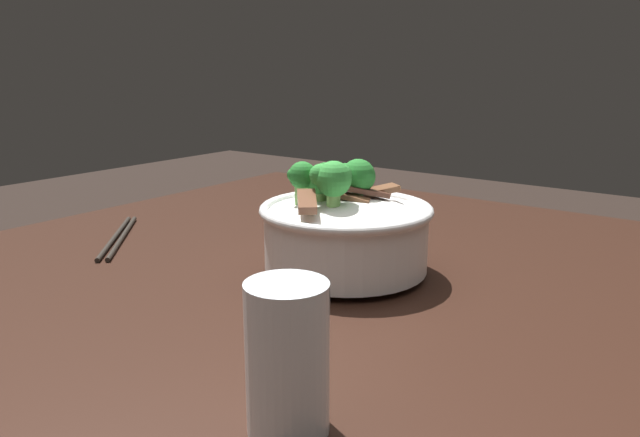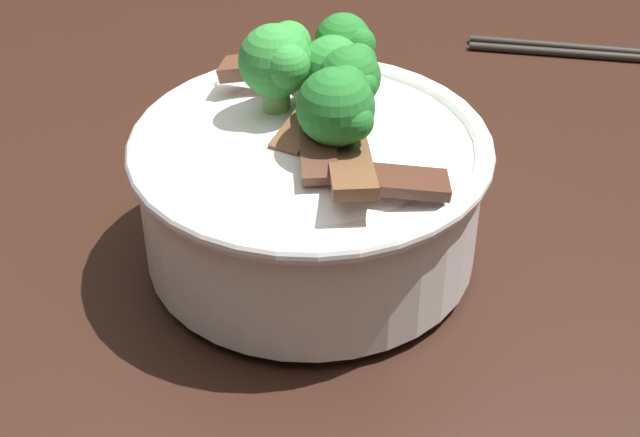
{
  "view_description": "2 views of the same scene",
  "coord_description": "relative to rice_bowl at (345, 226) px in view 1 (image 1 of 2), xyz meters",
  "views": [
    {
      "loc": [
        -0.45,
        -0.48,
        1.07
      ],
      "look_at": [
        0.14,
        -0.03,
        0.88
      ],
      "focal_mm": 34.08,
      "sensor_mm": 36.0,
      "label": 1
    },
    {
      "loc": [
        0.55,
        -0.35,
        1.2
      ],
      "look_at": [
        0.17,
        -0.07,
        0.85
      ],
      "focal_mm": 54.96,
      "sensor_mm": 36.0,
      "label": 2
    }
  ],
  "objects": [
    {
      "name": "dining_table",
      "position": [
        -0.15,
        0.07,
        -0.2
      ],
      "size": [
        1.34,
        0.98,
        0.81
      ],
      "color": "black",
      "rests_on": "ground"
    },
    {
      "name": "rice_bowl",
      "position": [
        0.0,
        0.0,
        0.0
      ],
      "size": [
        0.22,
        0.22,
        0.15
      ],
      "color": "white",
      "rests_on": "dining_table"
    },
    {
      "name": "drinking_glass",
      "position": [
        -0.3,
        -0.16,
        -0.01
      ],
      "size": [
        0.06,
        0.06,
        0.11
      ],
      "color": "white",
      "rests_on": "dining_table"
    },
    {
      "name": "chopsticks_pair",
      "position": [
        -0.08,
        0.36,
        -0.06
      ],
      "size": [
        0.18,
        0.17,
        0.01
      ],
      "color": "#28231E",
      "rests_on": "dining_table"
    }
  ]
}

